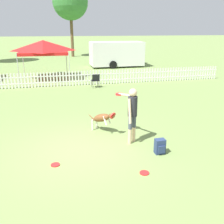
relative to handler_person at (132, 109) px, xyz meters
The scene contains 11 objects.
ground_plane 1.92m from the handler_person, behind, with size 240.00×240.00×0.00m, color olive.
handler_person is the anchor object (origin of this frame).
leaping_dog 1.34m from the handler_person, 126.42° to the left, with size 0.85×1.09×0.81m.
frisbee_near_handler 2.09m from the handler_person, 96.71° to the right, with size 0.23×0.23×0.02m.
frisbee_near_dog 2.71m from the handler_person, 158.83° to the right, with size 0.23×0.23×0.02m.
backpack_on_grass 1.37m from the handler_person, 58.19° to the right, with size 0.28×0.25×0.43m.
picket_fence 8.74m from the handler_person, 100.40° to the left, with size 20.94×0.04×0.89m.
folding_chair_blue_left 7.75m from the handler_person, 88.62° to the left, with size 0.48×0.49×0.82m.
canopy_tent_secondary 11.75m from the handler_person, 103.71° to the left, with size 3.21×3.21×2.63m.
equipment_trailer 16.34m from the handler_person, 77.57° to the left, with size 5.53×2.54×2.24m.
tree_left_grove 26.32m from the handler_person, 89.34° to the left, with size 4.21×4.21×8.50m.
Camera 1 is at (-0.61, -6.54, 3.35)m, focal length 40.00 mm.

